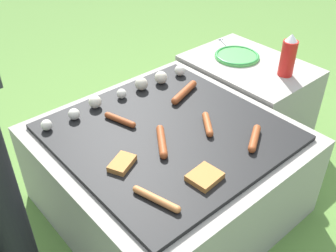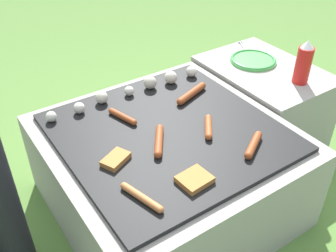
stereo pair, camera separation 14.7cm
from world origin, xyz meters
TOP-DOWN VIEW (x-y plane):
  - ground_plane at (0.00, 0.00)m, footprint 14.00×14.00m
  - grill at (0.00, 0.00)m, footprint 0.89×0.89m
  - side_ledge at (0.67, 0.16)m, footprint 0.44×0.61m
  - sausage_front_center at (0.13, -0.08)m, footprint 0.10×0.12m
  - sausage_mid_left at (0.19, -0.26)m, footprint 0.14×0.09m
  - sausage_front_left at (0.22, 0.15)m, footprint 0.19×0.08m
  - sausage_back_right at (-0.27, -0.25)m, footprint 0.06×0.17m
  - sausage_front_right at (-0.07, -0.05)m, footprint 0.12×0.15m
  - sausage_mid_right at (-0.11, 0.16)m, footprint 0.06×0.14m
  - bread_slice_center at (-0.09, -0.28)m, footprint 0.11×0.10m
  - bread_slice_left at (-0.25, -0.05)m, footprint 0.11×0.10m
  - mushroom_row at (0.04, 0.30)m, footprint 0.72×0.08m
  - plate_colorful at (0.67, 0.24)m, footprint 0.23×0.23m
  - condiment_bottle at (0.70, -0.03)m, footprint 0.07×0.07m
  - fork_utensil at (0.74, 0.38)m, footprint 0.09×0.16m

SIDE VIEW (x-z plane):
  - ground_plane at x=0.00m, z-range 0.00..0.00m
  - grill at x=0.00m, z-range 0.00..0.39m
  - side_ledge at x=0.67m, z-range 0.00..0.39m
  - fork_utensil at x=0.74m, z-range 0.39..0.40m
  - plate_colorful at x=0.67m, z-range 0.39..0.41m
  - bread_slice_center at x=-0.09m, z-range 0.39..0.41m
  - bread_slice_left at x=-0.25m, z-range 0.39..0.41m
  - sausage_back_right at x=-0.27m, z-range 0.39..0.42m
  - sausage_mid_right at x=-0.11m, z-range 0.39..0.42m
  - sausage_front_center at x=0.13m, z-range 0.39..0.42m
  - sausage_mid_left at x=0.19m, z-range 0.39..0.42m
  - sausage_front_right at x=-0.07m, z-range 0.39..0.42m
  - sausage_front_left at x=0.22m, z-range 0.39..0.43m
  - mushroom_row at x=0.04m, z-range 0.39..0.45m
  - condiment_bottle at x=0.70m, z-range 0.39..0.59m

